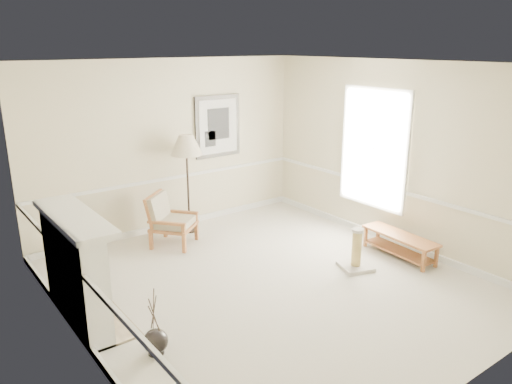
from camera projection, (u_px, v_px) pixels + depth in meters
ground at (270, 284)px, 6.76m from camera, size 5.50×5.50×0.00m
room at (275, 146)px, 6.36m from camera, size 5.04×5.54×2.92m
fireplace at (76, 271)px, 5.69m from camera, size 0.64×1.64×1.31m
floor_vase at (156, 342)px, 5.20m from camera, size 0.26×0.26×0.77m
armchair at (168, 218)px, 7.97m from camera, size 0.91×0.91×0.83m
floor_lamp at (186, 148)px, 8.25m from camera, size 0.61×0.61×1.68m
bench at (400, 242)px, 7.57m from camera, size 0.44×1.26×0.35m
scratching_post at (356, 256)px, 7.17m from camera, size 0.54×0.54×0.61m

